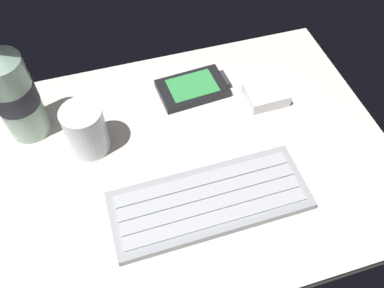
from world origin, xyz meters
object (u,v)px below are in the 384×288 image
object	(u,v)px
keyboard	(207,201)
charger_block	(266,95)
water_bottle	(12,91)
handheld_device	(193,88)
juice_cup	(86,131)

from	to	relation	value
keyboard	charger_block	xyz separation A→B (cm)	(16.29, 16.69, 0.39)
keyboard	water_bottle	xyz separation A→B (cm)	(-23.90, 21.87, 8.20)
keyboard	water_bottle	distance (cm)	33.42
water_bottle	handheld_device	bearing A→B (deg)	1.16
juice_cup	water_bottle	bearing A→B (deg)	144.51
juice_cup	charger_block	bearing A→B (deg)	2.40
keyboard	water_bottle	bearing A→B (deg)	137.53
keyboard	charger_block	size ratio (longest dim) A/B	4.16
keyboard	handheld_device	world-z (taller)	keyboard
handheld_device	juice_cup	world-z (taller)	juice_cup
juice_cup	water_bottle	world-z (taller)	water_bottle
keyboard	handheld_device	distance (cm)	22.93
keyboard	charger_block	distance (cm)	23.32
handheld_device	juice_cup	size ratio (longest dim) A/B	1.55
handheld_device	juice_cup	distance (cm)	20.94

